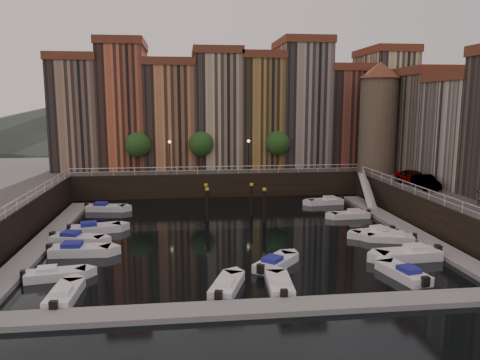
{
  "coord_description": "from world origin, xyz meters",
  "views": [
    {
      "loc": [
        -4.22,
        -41.92,
        11.81
      ],
      "look_at": [
        1.31,
        4.0,
        4.17
      ],
      "focal_mm": 35.0,
      "sensor_mm": 36.0,
      "label": 1
    }
  ],
  "objects": [
    {
      "name": "boat_left_1",
      "position": [
        -12.59,
        -5.35,
        0.37
      ],
      "size": [
        4.89,
        1.99,
        1.11
      ],
      "rotation": [
        0.0,
        0.0,
        -0.05
      ],
      "color": "white",
      "rests_on": "ground"
    },
    {
      "name": "car_a",
      "position": [
        20.48,
        5.49,
        3.78
      ],
      "size": [
        3.01,
        4.9,
        1.56
      ],
      "primitive_type": "imported",
      "rotation": [
        0.0,
        0.0,
        0.27
      ],
      "color": "gray",
      "rests_on": "quay_right"
    },
    {
      "name": "dock_near",
      "position": [
        0.0,
        -17.0,
        0.17
      ],
      "size": [
        30.0,
        2.0,
        0.35
      ],
      "primitive_type": "cube",
      "color": "gray",
      "rests_on": "ground"
    },
    {
      "name": "mountains",
      "position": [
        1.72,
        110.0,
        7.92
      ],
      "size": [
        145.0,
        100.0,
        18.0
      ],
      "color": "#2D382D",
      "rests_on": "ground"
    },
    {
      "name": "dock_left",
      "position": [
        -16.2,
        -1.0,
        0.17
      ],
      "size": [
        2.0,
        28.0,
        0.35
      ],
      "primitive_type": "cube",
      "color": "gray",
      "rests_on": "ground"
    },
    {
      "name": "boat_right_0",
      "position": [
        12.72,
        -9.47,
        0.4
      ],
      "size": [
        5.2,
        2.17,
        1.18
      ],
      "rotation": [
        0.0,
        0.0,
        3.21
      ],
      "color": "white",
      "rests_on": "ground"
    },
    {
      "name": "dock_right",
      "position": [
        16.2,
        -1.0,
        0.17
      ],
      "size": [
        2.0,
        28.0,
        0.35
      ],
      "primitive_type": "cube",
      "color": "gray",
      "rests_on": "ground"
    },
    {
      "name": "boat_right_4",
      "position": [
        12.34,
        10.51,
        0.34
      ],
      "size": [
        4.42,
        2.03,
        1.0
      ],
      "rotation": [
        0.0,
        0.0,
        3.26
      ],
      "color": "white",
      "rests_on": "ground"
    },
    {
      "name": "boat_left_3",
      "position": [
        -12.58,
        1.21,
        0.37
      ],
      "size": [
        4.86,
        2.65,
        1.09
      ],
      "rotation": [
        0.0,
        0.0,
        0.22
      ],
      "color": "white",
      "rests_on": "ground"
    },
    {
      "name": "boat_left_0",
      "position": [
        -13.15,
        -10.4,
        0.32
      ],
      "size": [
        4.24,
        2.12,
        0.95
      ],
      "rotation": [
        0.0,
        0.0,
        0.16
      ],
      "color": "white",
      "rests_on": "ground"
    },
    {
      "name": "boat_right_2",
      "position": [
        12.6,
        -3.05,
        0.32
      ],
      "size": [
        4.21,
        2.22,
        0.94
      ],
      "rotation": [
        0.0,
        0.0,
        3.34
      ],
      "color": "white",
      "rests_on": "ground"
    },
    {
      "name": "boat_right_3",
      "position": [
        12.91,
        3.72,
        0.32
      ],
      "size": [
        4.19,
        1.72,
        0.95
      ],
      "rotation": [
        0.0,
        0.0,
        3.2
      ],
      "color": "white",
      "rests_on": "ground"
    },
    {
      "name": "boat_near_1",
      "position": [
        -1.7,
        -13.81,
        0.33
      ],
      "size": [
        2.74,
        4.3,
        0.97
      ],
      "rotation": [
        0.0,
        0.0,
        1.24
      ],
      "color": "white",
      "rests_on": "ground"
    },
    {
      "name": "boat_left_4",
      "position": [
        -13.03,
        10.06,
        0.34
      ],
      "size": [
        4.54,
        2.22,
        1.02
      ],
      "rotation": [
        0.0,
        0.0,
        -0.15
      ],
      "color": "white",
      "rests_on": "ground"
    },
    {
      "name": "mooring_pilings",
      "position": [
        0.6,
        4.77,
        1.65
      ],
      "size": [
        6.02,
        3.53,
        3.78
      ],
      "color": "black",
      "rests_on": "ground"
    },
    {
      "name": "boat_near_2",
      "position": [
        1.7,
        -14.0,
        0.32
      ],
      "size": [
        1.76,
        4.18,
        0.95
      ],
      "rotation": [
        0.0,
        0.0,
        1.5
      ],
      "color": "white",
      "rests_on": "ground"
    },
    {
      "name": "boat_near_0",
      "position": [
        -11.61,
        -14.06,
        0.33
      ],
      "size": [
        1.72,
        4.3,
        0.98
      ],
      "rotation": [
        0.0,
        0.0,
        1.53
      ],
      "color": "white",
      "rests_on": "ground"
    },
    {
      "name": "quay_far",
      "position": [
        0.0,
        26.0,
        1.5
      ],
      "size": [
        80.0,
        20.0,
        3.0
      ],
      "primitive_type": "cube",
      "color": "black",
      "rests_on": "ground"
    },
    {
      "name": "right_terrace",
      "position": [
        26.5,
        3.8,
        9.56
      ],
      "size": [
        9.3,
        24.3,
        14.0
      ],
      "color": "#766859",
      "rests_on": "quay_right"
    },
    {
      "name": "boat_near_3",
      "position": [
        10.52,
        -13.1,
        0.34
      ],
      "size": [
        2.48,
        4.55,
        1.02
      ],
      "rotation": [
        0.0,
        0.0,
        1.79
      ],
      "color": "white",
      "rests_on": "ground"
    },
    {
      "name": "street_lamps",
      "position": [
        -1.0,
        17.2,
        5.9
      ],
      "size": [
        10.36,
        0.36,
        4.18
      ],
      "color": "black",
      "rests_on": "quay_far"
    },
    {
      "name": "far_terrace",
      "position": [
        3.31,
        23.5,
        10.95
      ],
      "size": [
        48.7,
        10.3,
        17.5
      ],
      "color": "#9A7962",
      "rests_on": "quay_far"
    },
    {
      "name": "boat_extra_414",
      "position": [
        2.2,
        -10.02,
        0.34
      ],
      "size": [
        3.92,
        4.2,
        1.01
      ],
      "rotation": [
        0.0,
        0.0,
        0.86
      ],
      "color": "white",
      "rests_on": "ground"
    },
    {
      "name": "promenade_trees",
      "position": [
        -1.33,
        18.2,
        6.58
      ],
      "size": [
        21.2,
        3.2,
        5.2
      ],
      "color": "black",
      "rests_on": "quay_far"
    },
    {
      "name": "car_b",
      "position": [
        20.38,
        2.73,
        3.69
      ],
      "size": [
        1.76,
        4.3,
        1.39
      ],
      "primitive_type": "imported",
      "rotation": [
        0.0,
        0.0,
        -0.07
      ],
      "color": "gray",
      "rests_on": "quay_right"
    },
    {
      "name": "boat_left_2",
      "position": [
        -13.49,
        -2.05,
        0.36
      ],
      "size": [
        4.78,
        2.75,
        1.07
      ],
      "rotation": [
        0.0,
        0.0,
        -0.26
      ],
      "color": "white",
      "rests_on": "ground"
    },
    {
      "name": "corner_tower",
      "position": [
        20.0,
        14.5,
        10.19
      ],
      "size": [
        5.2,
        5.2,
        13.8
      ],
      "color": "#6B5B4C",
      "rests_on": "quay_right"
    },
    {
      "name": "boat_right_1",
      "position": [
        13.43,
        -4.83,
        0.32
      ],
      "size": [
        4.19,
        2.46,
        0.94
      ],
      "rotation": [
        0.0,
        0.0,
        2.87
      ],
      "color": "white",
      "rests_on": "ground"
    },
    {
      "name": "ground",
      "position": [
        0.0,
        0.0,
        0.0
      ],
      "size": [
        200.0,
        200.0,
        0.0
      ],
      "primitive_type": "plane",
      "color": "black",
      "rests_on": "ground"
    },
    {
      "name": "gangway",
      "position": [
        17.1,
        10.0,
        1.92
      ],
      "size": [
        2.78,
        8.32,
        3.73
      ],
      "color": "white",
      "rests_on": "ground"
    },
    {
      "name": "railings",
      "position": [
        0.0,
        4.88,
        3.79
      ],
      "size": [
        36.08,
        34.04,
        0.52
      ],
      "color": "white",
      "rests_on": "ground"
    }
  ]
}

